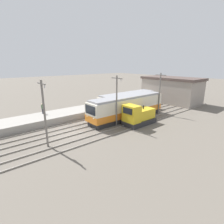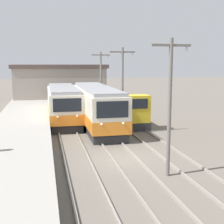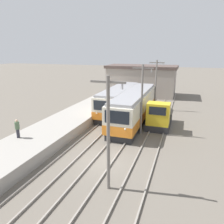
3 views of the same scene
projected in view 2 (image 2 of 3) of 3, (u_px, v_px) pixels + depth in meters
ground_plane at (120, 159)px, 18.71m from camera, size 200.00×200.00×0.00m
platform_left at (11, 157)px, 17.32m from camera, size 4.50×54.00×1.02m
track_left at (77, 161)px, 18.15m from camera, size 1.54×60.00×0.14m
track_center at (124, 158)px, 18.74m from camera, size 1.54×60.00×0.14m
track_right at (170, 155)px, 19.36m from camera, size 1.54×60.00×0.14m
commuter_train_left at (63, 105)px, 30.39m from camera, size 2.84×11.81×3.41m
commuter_train_center at (96, 108)px, 28.09m from camera, size 2.84×13.77×3.61m
shunting_locomotive at (131, 113)px, 28.01m from camera, size 2.40×4.89×3.00m
catenary_mast_near at (170, 103)px, 15.37m from camera, size 2.00×0.20×6.89m
catenary_mast_mid at (122, 88)px, 24.64m from camera, size 2.00×0.20×6.89m
catenary_mast_far at (101, 81)px, 33.92m from camera, size 2.00×0.20×6.89m
station_building at (60, 84)px, 42.90m from camera, size 12.60×6.30×5.48m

